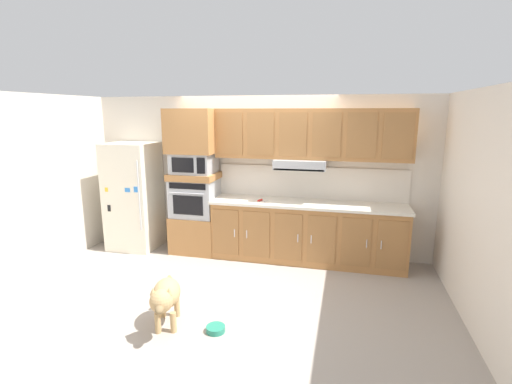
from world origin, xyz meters
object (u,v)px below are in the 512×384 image
object	(u,v)px
microwave	(194,163)
dog	(165,296)
screwdriver	(261,200)
refrigerator	(134,196)
built_in_oven	(195,197)
dog_food_bowl	(216,329)

from	to	relation	value
microwave	dog	bearing A→B (deg)	-75.22
microwave	screwdriver	xyz separation A→B (m)	(1.10, -0.08, -0.53)
microwave	screwdriver	distance (m)	1.22
refrigerator	dog	size ratio (longest dim) A/B	2.05
built_in_oven	microwave	bearing A→B (deg)	-0.77
built_in_oven	dog_food_bowl	distance (m)	2.57
dog_food_bowl	dog	bearing A→B (deg)	-173.04
microwave	dog_food_bowl	bearing A→B (deg)	-62.73
dog	dog_food_bowl	bearing A→B (deg)	78.11
refrigerator	microwave	xyz separation A→B (m)	(1.07, 0.07, 0.58)
built_in_oven	dog_food_bowl	bearing A→B (deg)	-62.73
refrigerator	dog_food_bowl	xyz separation A→B (m)	(2.18, -2.08, -0.85)
dog	microwave	bearing A→B (deg)	175.93
refrigerator	built_in_oven	size ratio (longest dim) A/B	2.51
built_in_oven	dog_food_bowl	xyz separation A→B (m)	(1.11, -2.15, -0.87)
built_in_oven	dog	bearing A→B (deg)	-75.21
built_in_oven	screwdriver	size ratio (longest dim) A/B	4.38
refrigerator	dog	distance (m)	2.76
screwdriver	dog_food_bowl	world-z (taller)	screwdriver
microwave	dog_food_bowl	size ratio (longest dim) A/B	3.22
screwdriver	dog	bearing A→B (deg)	-103.64
refrigerator	microwave	bearing A→B (deg)	3.61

